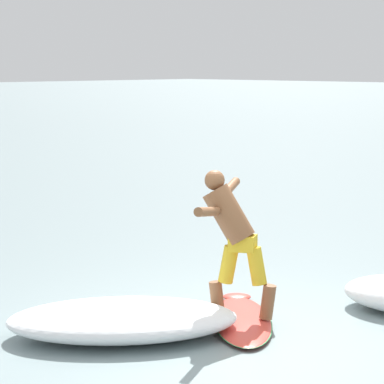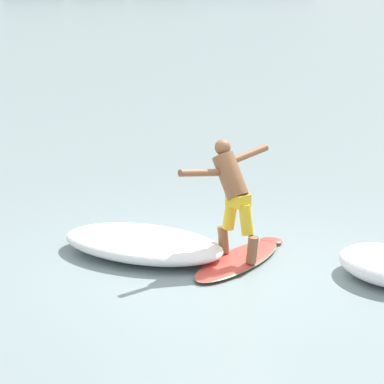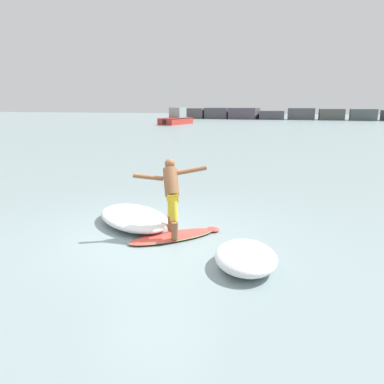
# 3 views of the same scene
# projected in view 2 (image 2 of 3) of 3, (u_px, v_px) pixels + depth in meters

# --- Properties ---
(ground_plane) EXTENTS (200.00, 200.00, 0.00)m
(ground_plane) POSITION_uv_depth(u_px,v_px,m) (207.00, 267.00, 11.31)
(ground_plane) COLOR gray
(surfboard) EXTENTS (1.71, 1.72, 0.21)m
(surfboard) POSITION_uv_depth(u_px,v_px,m) (239.00, 260.00, 11.46)
(surfboard) COLOR #E0483C
(surfboard) RESTS_ON ground
(surfer) EXTENTS (1.33, 0.94, 1.48)m
(surfer) POSITION_uv_depth(u_px,v_px,m) (232.00, 190.00, 11.28)
(surfer) COLOR brown
(surfer) RESTS_ON surfboard
(wave_foam_at_tail) EXTENTS (2.51, 2.37, 0.33)m
(wave_foam_at_tail) POSITION_uv_depth(u_px,v_px,m) (143.00, 244.00, 11.68)
(wave_foam_at_tail) COLOR white
(wave_foam_at_tail) RESTS_ON ground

